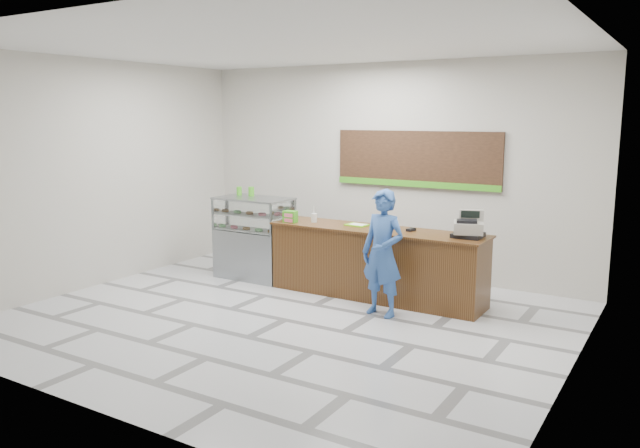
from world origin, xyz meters
The scene contains 16 objects.
floor centered at (0.00, 0.00, 0.00)m, with size 7.00×7.00×0.00m, color silver.
back_wall centered at (0.00, 3.00, 1.75)m, with size 7.00×7.00×0.00m, color beige.
ceiling centered at (0.00, 0.00, 3.50)m, with size 7.00×7.00×0.00m, color silver.
sales_counter centered at (0.55, 1.55, 0.52)m, with size 3.26×0.76×1.03m.
display_case centered at (-1.67, 1.55, 0.68)m, with size 1.22×0.72×1.33m.
menu_board centered at (0.55, 2.96, 1.93)m, with size 2.80×0.06×0.90m.
cash_register centered at (1.89, 1.61, 1.16)m, with size 0.49×0.50×0.36m.
card_terminal centered at (1.06, 1.63, 1.05)m, with size 0.08×0.15×0.04m, color black.
serving_tray centered at (0.19, 1.63, 1.04)m, with size 0.34×0.26×0.02m.
napkin_box centered at (-0.95, 1.53, 1.10)m, with size 0.15×0.15×0.13m, color white.
straw_cup centered at (-0.51, 1.54, 1.10)m, with size 0.09×0.09×0.13m, color silver.
promo_box centered at (-0.81, 1.34, 1.12)m, with size 0.20×0.13×0.18m, color green.
donut_decal centered at (0.75, 1.46, 1.03)m, with size 0.16×0.16×0.00m, color #F06682.
green_cup_left centered at (-2.08, 1.70, 1.40)m, with size 0.09×0.09×0.14m, color green.
green_cup_right centered at (-1.83, 1.70, 1.41)m, with size 0.10×0.10×0.15m, color green.
customer centered at (0.99, 0.86, 0.85)m, with size 0.62×0.41×1.69m, color #3058A0.
Camera 1 is at (4.48, -6.43, 2.63)m, focal length 35.00 mm.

